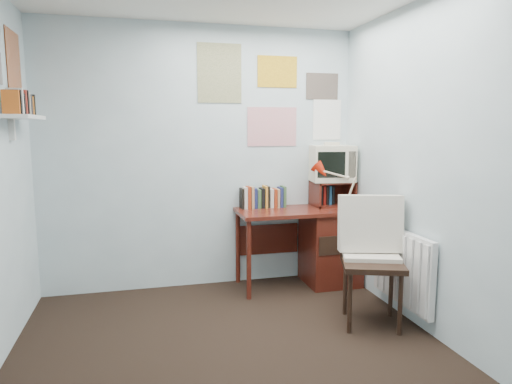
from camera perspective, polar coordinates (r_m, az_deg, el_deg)
ground at (r=3.09m, az=-1.72°, el=-21.89°), size 3.50×3.50×0.00m
back_wall at (r=4.41m, az=-6.79°, el=4.21°), size 3.00×0.02×2.50m
right_wall at (r=3.35m, az=24.07°, el=2.34°), size 0.02×3.50×2.50m
desk at (r=4.60m, az=8.58°, el=-6.35°), size 1.20×0.55×0.76m
desk_chair at (r=3.70m, az=14.35°, el=-8.70°), size 0.63×0.62×0.98m
desk_lamp at (r=4.43m, az=12.08°, el=0.41°), size 0.33×0.30×0.41m
tv_riser at (r=4.65m, az=9.53°, el=-0.17°), size 0.40×0.30×0.25m
crt_tv at (r=4.63m, az=9.39°, el=3.77°), size 0.46×0.43×0.39m
book_row at (r=4.50m, az=1.80°, el=-0.53°), size 0.60×0.14×0.22m
radiator at (r=3.93m, az=17.88°, el=-8.94°), size 0.09×0.80×0.60m
wall_shelf at (r=3.80m, az=-27.11°, el=8.35°), size 0.20×0.62×0.24m
posters_back at (r=4.55m, az=2.05°, el=11.94°), size 1.20×0.01×0.90m
posters_left at (r=3.85m, az=-28.89°, el=13.90°), size 0.01×0.70×0.60m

